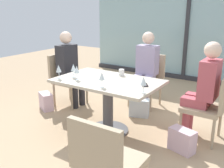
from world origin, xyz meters
TOP-DOWN VIEW (x-y plane):
  - ground_plane at (0.00, 0.00)m, footprint 12.00×12.00m
  - window_wall_backdrop at (0.00, 3.20)m, footprint 4.86×0.10m
  - dining_table_main at (0.00, 0.00)m, footprint 1.36×0.85m
  - chair_far_left at (-1.21, 0.48)m, footprint 0.50×0.46m
  - chair_far_right at (1.21, 0.48)m, footprint 0.50×0.46m
  - chair_near_window at (0.00, 1.23)m, footprint 0.46×0.51m
  - chair_front_right at (0.81, -1.23)m, footprint 0.46×0.50m
  - person_far_left at (-1.10, 0.48)m, footprint 0.39×0.34m
  - person_far_right at (1.10, 0.48)m, footprint 0.39×0.34m
  - person_near_window at (-0.00, 1.12)m, footprint 0.34×0.39m
  - wine_glass_0 at (0.62, -0.21)m, footprint 0.07×0.07m
  - wine_glass_1 at (-0.58, -0.29)m, footprint 0.07×0.07m
  - wine_glass_2 at (-0.35, -0.21)m, footprint 0.07×0.07m
  - wine_glass_3 at (-0.46, -0.14)m, footprint 0.07×0.07m
  - wine_glass_4 at (0.11, -0.29)m, footprint 0.07×0.07m
  - coffee_cup at (0.03, 0.29)m, footprint 0.08×0.08m
  - cell_phone_on_table at (0.51, 0.05)m, footprint 0.14×0.16m
  - handbag_0 at (-1.30, 0.08)m, footprint 0.34×0.28m
  - handbag_1 at (1.02, 0.04)m, footprint 0.33×0.24m
  - handbag_2 at (0.13, 0.68)m, footprint 0.34×0.25m

SIDE VIEW (x-z plane):
  - ground_plane at x=0.00m, z-range 0.00..0.00m
  - handbag_0 at x=-1.30m, z-range 0.00..0.28m
  - handbag_1 at x=1.02m, z-range 0.00..0.28m
  - handbag_2 at x=0.13m, z-range 0.00..0.28m
  - chair_far_left at x=-1.21m, z-range 0.06..0.93m
  - chair_far_right at x=1.21m, z-range 0.06..0.93m
  - chair_near_window at x=0.00m, z-range 0.06..0.93m
  - chair_front_right at x=0.81m, z-range 0.06..0.93m
  - dining_table_main at x=0.00m, z-range 0.18..0.91m
  - person_far_left at x=-1.10m, z-range 0.07..1.33m
  - person_far_right at x=1.10m, z-range 0.07..1.33m
  - person_near_window at x=0.00m, z-range 0.07..1.33m
  - cell_phone_on_table at x=0.51m, z-range 0.73..0.74m
  - coffee_cup at x=0.03m, z-range 0.73..0.82m
  - wine_glass_0 at x=0.62m, z-range 0.77..0.95m
  - wine_glass_1 at x=-0.58m, z-range 0.77..0.95m
  - wine_glass_2 at x=-0.35m, z-range 0.77..0.95m
  - wine_glass_3 at x=-0.46m, z-range 0.77..0.95m
  - wine_glass_4 at x=0.11m, z-range 0.77..0.95m
  - window_wall_backdrop at x=0.00m, z-range -0.14..2.56m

